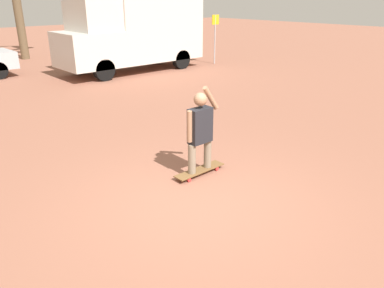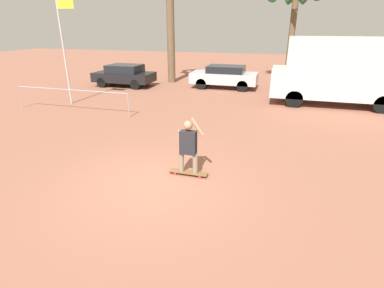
{
  "view_description": "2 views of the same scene",
  "coord_description": "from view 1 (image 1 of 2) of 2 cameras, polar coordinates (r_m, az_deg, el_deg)",
  "views": [
    {
      "loc": [
        -3.59,
        -3.84,
        3.08
      ],
      "look_at": [
        0.69,
        0.92,
        0.54
      ],
      "focal_mm": 35.0,
      "sensor_mm": 36.0,
      "label": 1
    },
    {
      "loc": [
        2.87,
        -6.26,
        3.8
      ],
      "look_at": [
        0.74,
        0.93,
        0.83
      ],
      "focal_mm": 28.0,
      "sensor_mm": 36.0,
      "label": 2
    }
  ],
  "objects": [
    {
      "name": "person_skateboarder",
      "position": [
        6.62,
        1.23,
        2.48
      ],
      "size": [
        0.72,
        0.23,
        1.55
      ],
      "color": "gray",
      "rests_on": "skateboard"
    },
    {
      "name": "ground_plane",
      "position": [
        6.09,
        0.98,
        -8.74
      ],
      "size": [
        80.0,
        80.0,
        0.0
      ],
      "primitive_type": "plane",
      "color": "#935B47"
    },
    {
      "name": "camper_van",
      "position": [
        16.88,
        -8.76,
        16.99
      ],
      "size": [
        6.33,
        2.2,
        3.31
      ],
      "color": "black",
      "rests_on": "ground_plane"
    },
    {
      "name": "street_sign",
      "position": [
        18.58,
        3.53,
        16.6
      ],
      "size": [
        0.44,
        0.06,
        2.27
      ],
      "color": "#B7B7BC",
      "rests_on": "ground_plane"
    },
    {
      "name": "skateboard",
      "position": [
        6.93,
        1.18,
        -4.04
      ],
      "size": [
        1.06,
        0.25,
        0.09
      ],
      "color": "brown",
      "rests_on": "ground_plane"
    }
  ]
}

